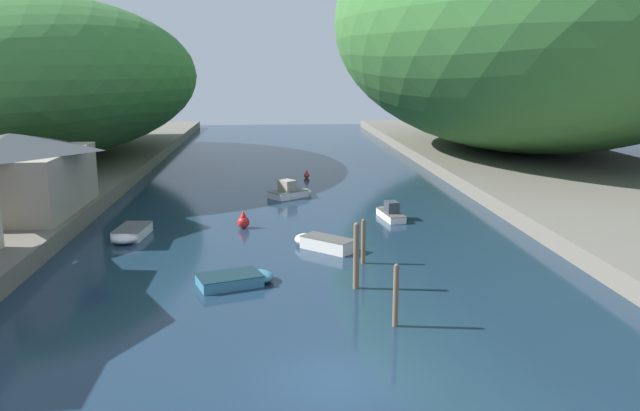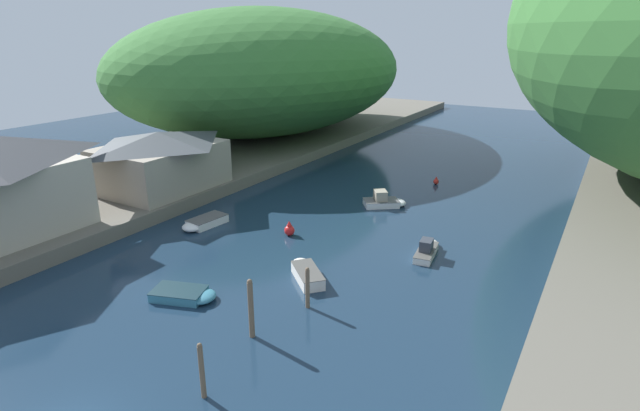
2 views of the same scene
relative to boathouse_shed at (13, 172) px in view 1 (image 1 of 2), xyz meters
The scene contains 17 objects.
water_surface 20.30m from the boathouse_shed, 24.17° to the left, with size 130.00×130.00×0.00m, color #192D42.
right_bank 44.01m from the boathouse_shed, 10.73° to the left, with size 22.00×120.00×1.09m.
hillside_left 27.87m from the boathouse_shed, 106.62° to the left, with size 32.91×46.07×16.28m.
hillside_right 53.12m from the boathouse_shed, 31.58° to the left, with size 41.62×58.27×27.61m.
boathouse_shed is the anchor object (origin of this frame).
boat_far_right_bank 20.08m from the boathouse_shed, 25.21° to the left, with size 3.94×3.59×1.41m.
boat_red_skiff 19.25m from the boathouse_shed, 39.16° to the right, with size 4.02×2.83×0.54m.
boat_near_quay 24.65m from the boathouse_shed, ahead, with size 1.63×4.08×1.24m.
boat_open_rowboat 20.39m from the boathouse_shed, 18.21° to the right, with size 3.72×3.53×0.73m.
boat_cabin_cruiser 9.05m from the boathouse_shed, 22.84° to the right, with size 2.01×3.94×0.63m.
mooring_post_nearest 27.54m from the boathouse_shed, 39.49° to the right, with size 0.22×0.22×2.62m.
mooring_post_second 24.10m from the boathouse_shed, 32.72° to the right, with size 0.28×0.28×3.19m.
mooring_post_middle 23.15m from the boathouse_shed, 23.60° to the right, with size 0.24×0.24×2.43m.
channel_buoy_near 14.90m from the boathouse_shed, ahead, with size 0.77×0.77×1.16m.
channel_buoy_far 26.19m from the boathouse_shed, 40.84° to the left, with size 0.54×0.54×0.82m.
person_on_quay 2.79m from the boathouse_shed, 22.57° to the right, with size 0.28×0.41×1.69m.
person_by_boathouse 3.58m from the boathouse_shed, ahead, with size 0.25×0.39×1.69m.
Camera 1 is at (-1.89, -18.66, 10.15)m, focal length 35.00 mm.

